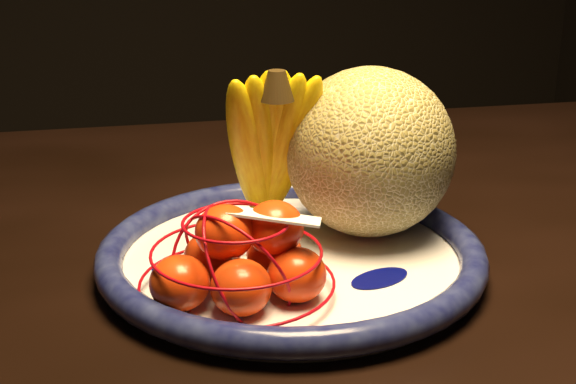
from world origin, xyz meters
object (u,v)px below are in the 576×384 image
object	(u,v)px
mandarin_bag	(242,260)
fruit_bowl	(291,255)
cantaloupe	(370,152)
dining_table	(241,287)
banana_bunch	(269,143)

from	to	relation	value
mandarin_bag	fruit_bowl	bearing A→B (deg)	46.42
cantaloupe	dining_table	bearing A→B (deg)	139.17
fruit_bowl	banana_bunch	size ratio (longest dim) A/B	1.97
cantaloupe	banana_bunch	xyz separation A→B (m)	(-0.09, 0.02, 0.01)
dining_table	fruit_bowl	bearing A→B (deg)	-77.43
fruit_bowl	banana_bunch	world-z (taller)	banana_bunch
dining_table	fruit_bowl	world-z (taller)	fruit_bowl
dining_table	mandarin_bag	distance (m)	0.22
cantaloupe	mandarin_bag	size ratio (longest dim) A/B	0.82
banana_bunch	mandarin_bag	world-z (taller)	banana_bunch
dining_table	fruit_bowl	distance (m)	0.15
mandarin_bag	dining_table	bearing A→B (deg)	77.63
cantaloupe	mandarin_bag	distance (m)	0.18
dining_table	mandarin_bag	xyz separation A→B (m)	(-0.04, -0.19, 0.12)
dining_table	banana_bunch	world-z (taller)	banana_bunch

